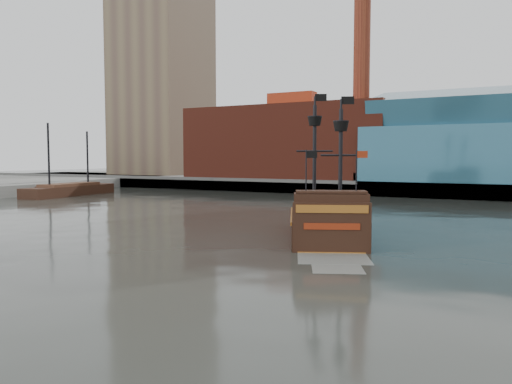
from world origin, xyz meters
The scene contains 6 objects.
ground centered at (0.00, 0.00, 0.00)m, with size 400.00×400.00×0.00m, color #242722.
promenade_far centered at (0.00, 92.00, 1.00)m, with size 220.00×60.00×2.00m, color slate.
seawall centered at (0.00, 62.50, 1.30)m, with size 220.00×1.00×2.60m, color #4C4C49.
skyline centered at (5.21, 84.56, 24.55)m, with size 149.00×45.00×62.00m.
pirate_ship centered at (5.91, 16.43, 1.19)m, with size 11.85×18.20×13.16m.
docked_vessel centered at (-50.02, 38.96, 0.83)m, with size 6.60×19.56×13.04m.
Camera 1 is at (20.31, -23.03, 6.81)m, focal length 35.00 mm.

